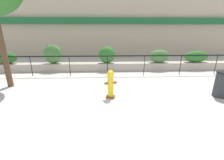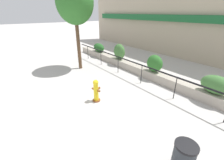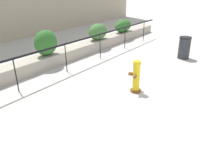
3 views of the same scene
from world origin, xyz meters
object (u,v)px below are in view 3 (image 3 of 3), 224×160
(fire_hydrant, at_px, (136,76))
(hedge_bush_2, at_px, (46,43))
(hedge_bush_4, at_px, (123,26))
(trash_bin, at_px, (184,48))
(hedge_bush_3, at_px, (98,32))

(fire_hydrant, bearing_deg, hedge_bush_2, 91.12)
(hedge_bush_2, bearing_deg, hedge_bush_4, 0.00)
(hedge_bush_4, bearing_deg, trash_bin, -108.67)
(hedge_bush_2, bearing_deg, hedge_bush_3, 0.00)
(hedge_bush_3, bearing_deg, hedge_bush_2, 180.00)
(fire_hydrant, bearing_deg, trash_bin, -1.41)
(hedge_bush_2, bearing_deg, fire_hydrant, -88.88)
(hedge_bush_4, distance_m, fire_hydrant, 7.12)
(hedge_bush_2, xyz_separation_m, trash_bin, (4.39, -4.29, -0.51))
(hedge_bush_3, xyz_separation_m, fire_hydrant, (-3.29, -4.18, -0.36))
(hedge_bush_2, bearing_deg, trash_bin, -44.35)
(fire_hydrant, bearing_deg, hedge_bush_3, 51.79)
(hedge_bush_2, xyz_separation_m, hedge_bush_3, (3.37, 0.00, -0.10))
(hedge_bush_2, height_order, trash_bin, hedge_bush_2)
(hedge_bush_2, xyz_separation_m, fire_hydrant, (0.08, -4.18, -0.46))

